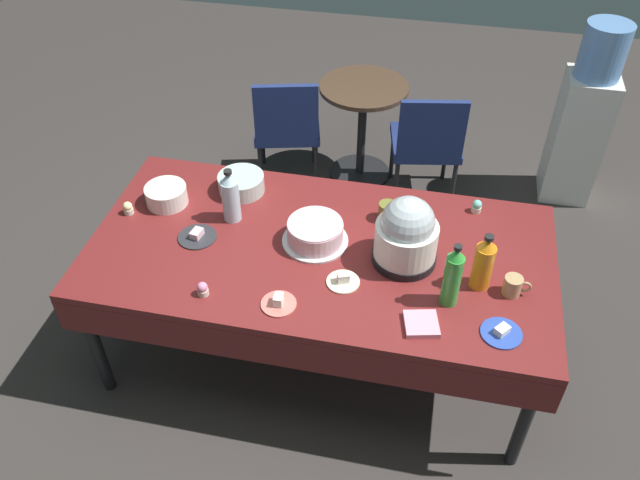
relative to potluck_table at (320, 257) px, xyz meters
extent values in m
plane|color=#383330|center=(0.00, 0.00, -0.69)|extent=(9.00, 9.00, 0.00)
cube|color=maroon|center=(0.00, 0.00, 0.04)|extent=(2.20, 1.10, 0.04)
cylinder|color=black|center=(-1.02, -0.47, -0.33)|extent=(0.06, 0.06, 0.71)
cylinder|color=black|center=(1.02, -0.47, -0.33)|extent=(0.06, 0.06, 0.71)
cylinder|color=black|center=(-1.02, 0.47, -0.33)|extent=(0.06, 0.06, 0.71)
cylinder|color=black|center=(1.02, 0.47, -0.33)|extent=(0.06, 0.06, 0.71)
cube|color=maroon|center=(0.00, -0.55, -0.07)|extent=(2.20, 0.01, 0.18)
cube|color=maroon|center=(0.00, 0.55, -0.07)|extent=(2.20, 0.01, 0.18)
cylinder|color=silver|center=(-0.03, 0.04, 0.07)|extent=(0.32, 0.32, 0.01)
cylinder|color=beige|center=(-0.03, 0.04, 0.12)|extent=(0.27, 0.27, 0.10)
cylinder|color=silver|center=(-0.03, 0.04, 0.17)|extent=(0.26, 0.26, 0.01)
cylinder|color=black|center=(0.40, 0.00, 0.08)|extent=(0.30, 0.30, 0.04)
cylinder|color=white|center=(0.40, 0.00, 0.18)|extent=(0.29, 0.29, 0.17)
sphere|color=#B2BCC1|center=(0.40, 0.00, 0.29)|extent=(0.24, 0.24, 0.24)
cylinder|color=#B2C6BC|center=(-0.49, 0.35, 0.11)|extent=(0.24, 0.24, 0.09)
cylinder|color=silver|center=(-0.84, 0.18, 0.11)|extent=(0.21, 0.21, 0.10)
cylinder|color=#2D2D33|center=(-0.59, -0.05, 0.07)|extent=(0.19, 0.19, 0.01)
cube|color=beige|center=(-0.59, -0.05, 0.09)|extent=(0.06, 0.07, 0.03)
cylinder|color=#E07266|center=(-0.10, -0.39, 0.07)|extent=(0.16, 0.16, 0.01)
cube|color=white|center=(-0.10, -0.39, 0.09)|extent=(0.04, 0.06, 0.05)
cylinder|color=beige|center=(0.15, -0.20, 0.07)|extent=(0.15, 0.15, 0.01)
cube|color=white|center=(0.15, -0.20, 0.09)|extent=(0.06, 0.05, 0.05)
cylinder|color=#2D4CB2|center=(0.84, -0.36, 0.07)|extent=(0.17, 0.17, 0.01)
cube|color=white|center=(0.84, -0.36, 0.09)|extent=(0.07, 0.07, 0.03)
cylinder|color=beige|center=(-0.44, -0.40, 0.08)|extent=(0.05, 0.05, 0.03)
sphere|color=pink|center=(-0.44, -0.40, 0.11)|extent=(0.05, 0.05, 0.05)
cylinder|color=beige|center=(-1.00, 0.06, 0.08)|extent=(0.05, 0.05, 0.03)
sphere|color=beige|center=(-1.00, 0.06, 0.11)|extent=(0.05, 0.05, 0.05)
cylinder|color=beige|center=(0.72, 0.43, 0.08)|extent=(0.05, 0.05, 0.03)
sphere|color=#6BC6B2|center=(0.72, 0.43, 0.11)|extent=(0.05, 0.05, 0.05)
cylinder|color=silver|center=(-0.47, 0.13, 0.17)|extent=(0.09, 0.09, 0.22)
cone|color=silver|center=(-0.47, 0.13, 0.31)|extent=(0.08, 0.08, 0.05)
cylinder|color=black|center=(-0.47, 0.13, 0.34)|extent=(0.04, 0.04, 0.02)
cylinder|color=green|center=(0.61, -0.22, 0.19)|extent=(0.08, 0.08, 0.26)
cone|color=green|center=(0.61, -0.22, 0.34)|extent=(0.07, 0.07, 0.05)
cylinder|color=black|center=(0.61, -0.22, 0.38)|extent=(0.03, 0.03, 0.02)
cylinder|color=orange|center=(0.74, -0.09, 0.17)|extent=(0.09, 0.09, 0.22)
cone|color=orange|center=(0.74, -0.09, 0.31)|extent=(0.08, 0.08, 0.05)
cylinder|color=black|center=(0.74, -0.09, 0.34)|extent=(0.04, 0.04, 0.02)
cylinder|color=tan|center=(0.88, -0.12, 0.11)|extent=(0.08, 0.08, 0.09)
torus|color=tan|center=(0.93, -0.12, 0.11)|extent=(0.06, 0.01, 0.06)
cylinder|color=olive|center=(0.28, 0.28, 0.11)|extent=(0.09, 0.09, 0.09)
torus|color=olive|center=(0.33, 0.28, 0.11)|extent=(0.06, 0.01, 0.06)
cube|color=pink|center=(0.51, -0.39, 0.07)|extent=(0.17, 0.17, 0.02)
cube|color=navy|center=(-0.55, 1.51, -0.26)|extent=(0.53, 0.53, 0.05)
cube|color=navy|center=(-0.50, 1.32, -0.04)|extent=(0.42, 0.14, 0.40)
cylinder|color=black|center=(-0.41, 1.74, -0.49)|extent=(0.04, 0.04, 0.40)
cylinder|color=black|center=(-0.78, 1.65, -0.49)|extent=(0.04, 0.04, 0.40)
cylinder|color=black|center=(-0.32, 1.37, -0.49)|extent=(0.04, 0.04, 0.40)
cylinder|color=black|center=(-0.69, 1.28, -0.49)|extent=(0.04, 0.04, 0.40)
cube|color=navy|center=(0.40, 1.51, -0.26)|extent=(0.51, 0.51, 0.05)
cube|color=navy|center=(0.44, 1.31, -0.04)|extent=(0.42, 0.12, 0.40)
cylinder|color=black|center=(0.55, 1.73, -0.49)|extent=(0.04, 0.04, 0.40)
cylinder|color=black|center=(0.18, 1.66, -0.49)|extent=(0.04, 0.04, 0.40)
cylinder|color=black|center=(0.62, 1.36, -0.49)|extent=(0.04, 0.04, 0.40)
cylinder|color=black|center=(0.25, 1.29, -0.49)|extent=(0.04, 0.04, 0.40)
cylinder|color=#473323|center=(-0.05, 1.66, 0.02)|extent=(0.60, 0.60, 0.03)
cylinder|color=black|center=(-0.05, 1.66, -0.33)|extent=(0.06, 0.06, 0.67)
cylinder|color=black|center=(-0.05, 1.66, -0.68)|extent=(0.44, 0.44, 0.02)
cube|color=silver|center=(1.39, 1.74, -0.24)|extent=(0.32, 0.32, 0.90)
cylinder|color=#6699D8|center=(1.39, 1.74, 0.38)|extent=(0.28, 0.28, 0.34)
camera|label=1|loc=(0.47, -2.21, 2.13)|focal=36.33mm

